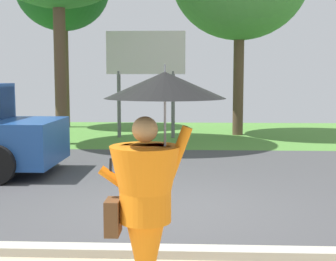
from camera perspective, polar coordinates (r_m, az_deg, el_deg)
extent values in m
cube|color=#424244|center=(9.56, 0.24, -6.19)|extent=(40.00, 8.00, 0.10)
cube|color=#4F8837|center=(17.46, 1.35, -0.47)|extent=(40.00, 8.00, 0.10)
cube|color=#B2AD9E|center=(5.70, -1.49, -13.98)|extent=(40.00, 0.24, 0.10)
cone|color=orange|center=(4.25, -2.66, -11.55)|extent=(0.60, 0.60, 1.45)
cylinder|color=orange|center=(4.14, -2.69, -6.28)|extent=(0.44, 0.44, 0.65)
sphere|color=tan|center=(4.07, -2.72, 0.13)|extent=(0.22, 0.22, 0.22)
cylinder|color=orange|center=(4.08, 1.22, -2.55)|extent=(0.24, 0.09, 0.45)
cylinder|color=orange|center=(4.19, -6.23, -5.72)|extent=(0.29, 0.08, 0.24)
cylinder|color=gray|center=(4.05, -0.36, 0.61)|extent=(0.02, 0.02, 0.75)
cone|color=black|center=(4.03, -0.36, 5.35)|extent=(1.01, 1.01, 0.22)
cylinder|color=gray|center=(4.03, -0.36, 7.06)|extent=(0.02, 0.02, 0.10)
cube|color=black|center=(4.20, -6.72, -4.32)|extent=(0.02, 0.11, 0.16)
cube|color=brown|center=(4.20, -6.46, -10.02)|extent=(0.12, 0.24, 0.30)
cylinder|color=black|center=(11.56, -15.75, -2.07)|extent=(0.76, 0.28, 0.76)
cylinder|color=slate|center=(16.25, -5.77, 3.06)|extent=(0.12, 0.12, 2.20)
cylinder|color=slate|center=(16.09, 0.60, 3.06)|extent=(0.12, 0.12, 2.20)
cube|color=silver|center=(16.14, -2.63, 9.10)|extent=(2.60, 0.10, 1.40)
cylinder|color=brown|center=(14.92, -12.51, 7.57)|extent=(0.36, 0.36, 4.76)
cylinder|color=brown|center=(17.03, 8.25, 6.03)|extent=(0.36, 0.36, 3.89)
cylinder|color=brown|center=(19.90, -12.05, 6.59)|extent=(0.36, 0.36, 4.30)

